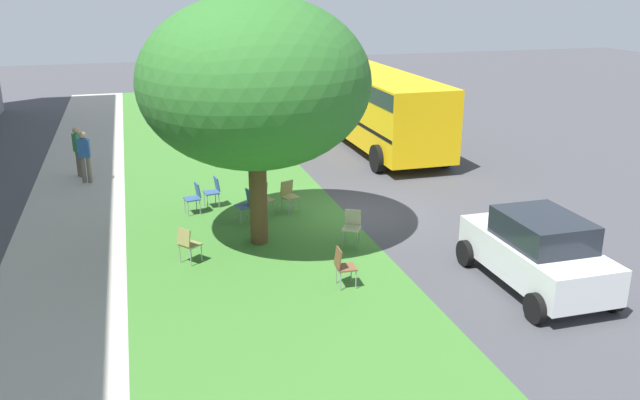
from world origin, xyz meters
TOP-DOWN VIEW (x-y plane):
  - ground at (0.00, 0.00)m, footprint 80.00×80.00m
  - grass_verge at (0.00, 3.20)m, footprint 48.00×6.00m
  - sidewalk_strip at (0.00, 7.60)m, footprint 48.00×2.80m
  - street_tree at (-1.22, 2.97)m, footprint 5.44×5.44m
  - chair_0 at (-4.23, 1.75)m, footprint 0.44×0.44m
  - chair_1 at (-2.06, 4.80)m, footprint 0.58×0.59m
  - chair_2 at (-1.99, 0.79)m, footprint 0.57×0.56m
  - chair_3 at (0.81, 2.45)m, footprint 0.55×0.54m
  - chair_4 at (0.38, 3.01)m, footprint 0.51×0.51m
  - chair_5 at (1.85, 3.70)m, footprint 0.48×0.48m
  - chair_6 at (0.85, 1.71)m, footprint 0.54×0.54m
  - chair_7 at (1.42, 4.30)m, footprint 0.48×0.49m
  - parked_car at (-5.38, -2.17)m, footprint 3.70×1.92m
  - school_bus at (7.96, -3.41)m, footprint 10.40×2.80m
  - pedestrian_0 at (5.43, 7.35)m, footprint 0.25×0.39m
  - pedestrian_1 at (6.23, 7.59)m, footprint 0.41×0.34m

SIDE VIEW (x-z plane):
  - ground at x=0.00m, z-range 0.00..0.00m
  - grass_verge at x=0.00m, z-range 0.00..0.01m
  - sidewalk_strip at x=0.00m, z-range 0.00..0.01m
  - chair_0 at x=-4.23m, z-range 0.08..0.96m
  - chair_1 at x=-2.06m, z-range 0.08..0.96m
  - chair_2 at x=-1.99m, z-range 0.08..0.96m
  - chair_3 at x=0.81m, z-range 0.08..0.96m
  - chair_4 at x=0.38m, z-range 0.08..0.96m
  - chair_5 at x=1.85m, z-range 0.08..0.96m
  - chair_6 at x=0.85m, z-range 0.08..0.96m
  - chair_7 at x=1.42m, z-range 0.08..0.96m
  - parked_car at x=-5.38m, z-range 0.01..1.66m
  - pedestrian_0 at x=5.43m, z-range 0.08..1.77m
  - pedestrian_1 at x=6.23m, z-range 0.08..1.77m
  - school_bus at x=7.96m, z-range 0.32..3.20m
  - street_tree at x=-1.22m, z-range 0.98..6.99m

